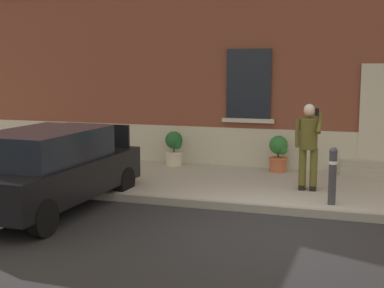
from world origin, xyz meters
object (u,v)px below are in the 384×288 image
Objects in this scene: hatchback_car_black at (50,168)px; planter_cream at (174,147)px; bollard_near_person at (333,174)px; planter_olive at (80,143)px; person_on_phone at (309,141)px; planter_terracotta at (279,153)px.

hatchback_car_black is 4.79× the size of planter_cream.
bollard_near_person is 1.22× the size of planter_cream.
bollard_near_person reaches higher than planter_olive.
person_on_phone is at bearing -16.11° from planter_olive.
bollard_near_person is at bearing -22.39° from planter_olive.
hatchback_car_black is 4.79× the size of planter_olive.
hatchback_car_black is 4.79× the size of planter_terracotta.
person_on_phone is 2.03× the size of planter_terracotta.
planter_terracotta is at bearing 116.62° from bollard_near_person.
planter_terracotta is (-0.85, 1.78, -0.55)m from person_on_phone.
person_on_phone is (-0.53, 0.97, 0.44)m from bollard_near_person.
planter_terracotta is at bearing 49.39° from hatchback_car_black.
hatchback_car_black is 3.94× the size of bollard_near_person.
person_on_phone reaches higher than bollard_near_person.
planter_terracotta is (2.63, -0.04, 0.00)m from planter_cream.
bollard_near_person is at bearing -34.83° from planter_cream.
person_on_phone is at bearing 28.28° from hatchback_car_black.
bollard_near_person reaches higher than planter_cream.
person_on_phone reaches higher than planter_olive.
hatchback_car_black reaches higher than planter_cream.
planter_olive is 1.00× the size of planter_cream.
person_on_phone is at bearing -27.60° from planter_cream.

